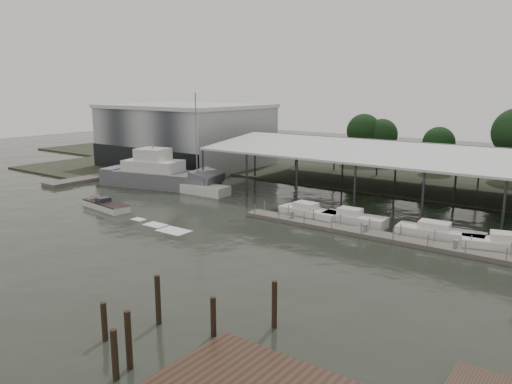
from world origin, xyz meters
The scene contains 14 objects.
ground centered at (0.00, 0.00, 0.00)m, with size 200.00×200.00×0.00m, color #262B23.
land_strip_far centered at (0.00, 42.00, 0.10)m, with size 140.00×30.00×0.30m.
land_strip_west centered at (-40.00, 30.00, 0.10)m, with size 20.00×40.00×0.30m.
storage_warehouse centered at (-28.00, 29.94, 5.29)m, with size 24.50×20.50×10.50m.
covered_boat_shed centered at (17.00, 28.00, 6.13)m, with size 58.24×24.00×6.96m.
trawler_dock centered at (-30.00, 14.00, 0.25)m, with size 3.00×18.00×0.50m.
floating_dock centered at (15.00, 10.00, 0.20)m, with size 28.00×2.00×1.40m.
grey_trawler centered at (-18.14, 14.65, 1.58)m, with size 17.79×8.80×8.84m.
white_sailboat centered at (-11.92, 14.56, 0.65)m, with size 10.04×2.85×12.89m.
speedboat_underway centered at (-14.15, 2.20, 0.39)m, with size 18.49×4.36×2.00m.
moored_cruiser_0 centered at (6.78, 12.14, 0.61)m, with size 6.72×2.68×1.70m.
moored_cruiser_1 centered at (11.61, 12.57, 0.61)m, with size 6.42×2.39×1.70m.
moored_cruiser_2 centered at (19.92, 12.49, 0.61)m, with size 7.65×2.76×1.70m.
mooring_pilings centered at (14.00, -14.63, 1.02)m, with size 6.84×8.99×3.60m.
Camera 1 is at (32.12, -31.46, 13.46)m, focal length 35.00 mm.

